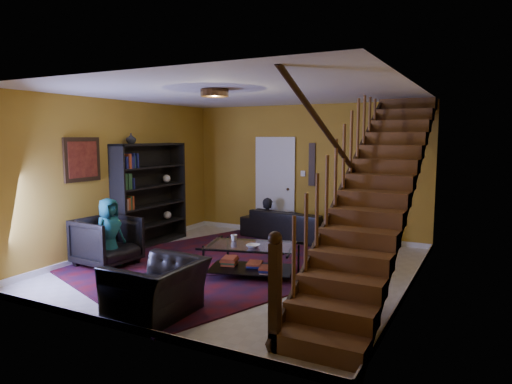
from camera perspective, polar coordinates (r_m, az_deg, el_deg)
floor at (r=7.55m, az=-1.65°, el=-9.46°), size 5.50×5.50×0.00m
room at (r=9.30m, az=-4.84°, el=-6.01°), size 5.50×5.50×5.50m
staircase at (r=6.51m, az=14.82°, el=0.27°), size 0.95×5.02×3.18m
bookshelf at (r=9.19m, az=-13.01°, el=-0.53°), size 0.35×1.80×2.00m
door at (r=10.05m, az=2.42°, el=0.61°), size 0.82×0.05×2.05m
framed_picture at (r=8.17m, az=-20.91°, el=3.82°), size 0.04×0.74×0.74m
wall_hanging at (r=9.68m, az=7.01°, el=3.44°), size 0.14×0.03×0.90m
ceiling_fixture at (r=6.58m, az=-5.21°, el=12.23°), size 0.40×0.40×0.10m
rug at (r=7.70m, az=-5.53°, el=-9.06°), size 5.00×5.31×0.02m
sofa at (r=9.53m, az=4.52°, el=-4.11°), size 2.19×1.08×0.61m
armchair_left at (r=7.95m, az=-18.12°, el=-5.92°), size 0.96×0.94×0.82m
armchair_right at (r=5.62m, az=-12.30°, el=-11.81°), size 0.91×1.04×0.67m
person_adult_a at (r=9.84m, az=1.43°, el=-4.42°), size 0.50×0.36×1.29m
person_adult_b at (r=9.10m, az=14.06°, el=-5.23°), size 0.72×0.58×1.39m
person_child at (r=7.82m, az=-17.88°, el=-4.89°), size 0.38×0.57×1.15m
coffee_table at (r=7.00m, az=-0.60°, el=-8.27°), size 1.48×1.10×0.50m
cup_a at (r=6.88m, az=2.18°, el=-6.31°), size 0.17×0.17×0.10m
cup_b at (r=7.20m, az=-2.76°, el=-5.73°), size 0.13×0.13×0.10m
bowl at (r=6.76m, az=-0.36°, el=-6.77°), size 0.22×0.22×0.05m
vase at (r=8.75m, az=-15.35°, el=6.46°), size 0.18×0.18×0.19m
popcorn_bucket at (r=7.88m, az=-18.91°, el=-8.33°), size 0.19×0.19×0.17m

